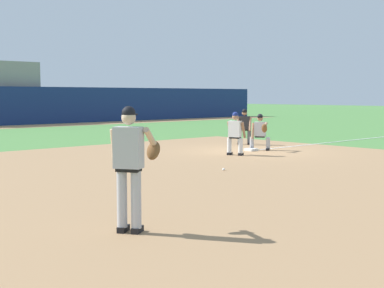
# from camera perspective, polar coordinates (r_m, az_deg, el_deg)

# --- Properties ---
(ground_plane) EXTENTS (160.00, 160.00, 0.00)m
(ground_plane) POSITION_cam_1_polar(r_m,az_deg,el_deg) (19.50, 6.31, -0.73)
(ground_plane) COLOR #518942
(infield_dirt_patch) EXTENTS (18.00, 18.00, 0.01)m
(infield_dirt_patch) POSITION_cam_1_polar(r_m,az_deg,el_deg) (13.64, 2.58, -3.25)
(infield_dirt_patch) COLOR #A87F56
(infield_dirt_patch) RESTS_ON ground
(warning_track_strip) EXTENTS (48.00, 3.20, 0.01)m
(warning_track_strip) POSITION_cam_1_polar(r_m,az_deg,el_deg) (35.97, -18.30, 1.76)
(warning_track_strip) COLOR #A87F56
(warning_track_strip) RESTS_ON ground
(foul_line_stripe) EXTENTS (10.48, 0.10, 0.00)m
(foul_line_stripe) POSITION_cam_1_polar(r_m,az_deg,el_deg) (23.66, 14.75, 0.19)
(foul_line_stripe) COLOR white
(foul_line_stripe) RESTS_ON ground
(first_base_bag) EXTENTS (0.38, 0.38, 0.09)m
(first_base_bag) POSITION_cam_1_polar(r_m,az_deg,el_deg) (19.50, 6.32, -0.60)
(first_base_bag) COLOR white
(first_base_bag) RESTS_ON ground
(baseball) EXTENTS (0.07, 0.07, 0.07)m
(baseball) POSITION_cam_1_polar(r_m,az_deg,el_deg) (14.30, 3.39, -2.73)
(baseball) COLOR white
(baseball) RESTS_ON ground
(pitcher) EXTENTS (0.84, 0.57, 1.86)m
(pitcher) POSITION_cam_1_polar(r_m,az_deg,el_deg) (7.83, -6.56, -1.83)
(pitcher) COLOR black
(pitcher) RESTS_ON ground
(first_baseman) EXTENTS (0.81, 1.04, 1.34)m
(first_baseman) POSITION_cam_1_polar(r_m,az_deg,el_deg) (19.64, 7.29, 1.44)
(first_baseman) COLOR black
(first_baseman) RESTS_ON ground
(baserunner) EXTENTS (0.58, 0.67, 1.46)m
(baserunner) POSITION_cam_1_polar(r_m,az_deg,el_deg) (17.94, 4.62, 1.31)
(baserunner) COLOR black
(baserunner) RESTS_ON ground
(umpire) EXTENTS (0.65, 0.68, 1.46)m
(umpire) POSITION_cam_1_polar(r_m,az_deg,el_deg) (21.88, 5.61, 2.00)
(umpire) COLOR black
(umpire) RESTS_ON ground
(outfield_wall) EXTENTS (48.00, 0.50, 2.60)m
(outfield_wall) POSITION_cam_1_polar(r_m,az_deg,el_deg) (37.76, -19.59, 3.84)
(outfield_wall) COLOR navy
(outfield_wall) RESTS_ON ground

